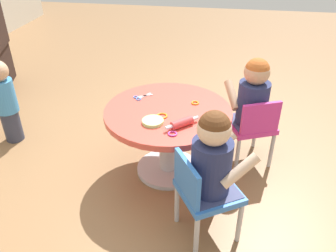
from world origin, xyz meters
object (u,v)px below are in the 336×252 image
child_chair_right (252,126)px  craft_scissors (141,97)px  child_chair_left (203,192)px  seated_child_left (213,156)px  toddler_standing (5,100)px  seated_child_right (253,94)px  rolling_pin (182,123)px  craft_table (168,127)px

child_chair_right → craft_scissors: (-0.06, 0.77, 0.19)m
child_chair_left → seated_child_left: bearing=-58.8°
toddler_standing → seated_child_right: bearing=-88.6°
seated_child_left → toddler_standing: (0.70, 1.61, -0.17)m
child_chair_left → craft_scissors: (0.67, 0.49, 0.19)m
child_chair_right → craft_scissors: 0.80m
seated_child_right → rolling_pin: 0.61m
craft_table → rolling_pin: bearing=-148.7°
toddler_standing → child_chair_right: bearing=-89.8°
seated_child_left → toddler_standing: bearing=66.5°
child_chair_left → craft_scissors: 0.85m
child_chair_left → toddler_standing: bearing=65.4°
seated_child_right → craft_scissors: (-0.10, 0.76, -0.03)m
seated_child_right → rolling_pin: (-0.43, 0.43, -0.01)m
child_chair_right → seated_child_right: bearing=23.1°
child_chair_left → seated_child_left: 0.23m
seated_child_left → craft_table: bearing=31.7°
craft_table → craft_scissors: bearing=56.8°
child_chair_left → craft_scissors: size_ratio=4.01×
child_chair_right → rolling_pin: (-0.39, 0.45, 0.21)m
toddler_standing → craft_scissors: (-0.05, -1.08, 0.14)m
toddler_standing → rolling_pin: (-0.38, -1.41, 0.16)m
craft_table → rolling_pin: size_ratio=4.47×
child_chair_left → child_chair_right: (0.73, -0.28, 0.00)m
child_chair_right → toddler_standing: (-0.01, 1.85, 0.05)m
child_chair_right → craft_scissors: bearing=94.5°
craft_table → child_chair_left: 0.60m
seated_child_left → seated_child_right: bearing=-17.4°
craft_table → toddler_standing: 1.31m
craft_table → rolling_pin: rolling_pin is taller
toddler_standing → rolling_pin: size_ratio=3.63×
rolling_pin → seated_child_right: bearing=-45.2°
toddler_standing → rolling_pin: bearing=-105.2°
craft_scissors → child_chair_left: bearing=-143.6°
rolling_pin → craft_scissors: rolling_pin is taller
child_chair_left → seated_child_right: bearing=-19.3°
craft_table → child_chair_right: size_ratio=1.54×
child_chair_right → seated_child_right: size_ratio=1.05×
craft_table → seated_child_right: seated_child_right is taller
seated_child_right → craft_table: bearing=113.6°
craft_table → child_chair_right: child_chair_right is taller
seated_child_right → toddler_standing: (-0.04, 1.84, -0.17)m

